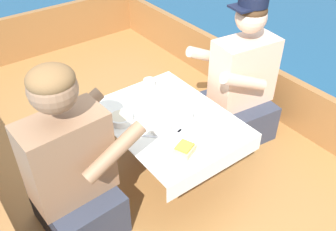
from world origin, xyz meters
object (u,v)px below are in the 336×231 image
tin_can (201,135)px  coffee_cup_port (149,83)px  person_port (72,170)px  sandwich (185,149)px  coffee_cup_starboard (187,116)px  person_starboard (241,85)px

tin_can → coffee_cup_port: bearing=83.1°
person_port → coffee_cup_port: person_port is taller
sandwich → coffee_cup_starboard: size_ratio=1.23×
person_starboard → coffee_cup_port: person_starboard is taller
person_starboard → coffee_cup_starboard: size_ratio=9.66×
coffee_cup_port → tin_can: coffee_cup_port is taller
person_port → sandwich: person_port is taller
person_starboard → coffee_cup_port: 0.61m
sandwich → coffee_cup_port: same height
coffee_cup_port → tin_can: (-0.07, -0.59, -0.00)m
person_starboard → sandwich: 0.80m
coffee_cup_starboard → person_starboard: bearing=11.1°
coffee_cup_port → coffee_cup_starboard: size_ratio=0.99×
person_port → coffee_cup_port: (0.73, 0.38, 0.04)m
coffee_cup_port → tin_can: size_ratio=1.50×
tin_can → person_starboard: bearing=25.1°
person_starboard → person_port: bearing=10.5°
coffee_cup_port → coffee_cup_starboard: coffee_cup_starboard is taller
person_port → coffee_cup_port: bearing=24.7°
person_port → sandwich: bearing=-28.6°
person_port → coffee_cup_port: 0.82m
tin_can → person_port: bearing=162.4°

